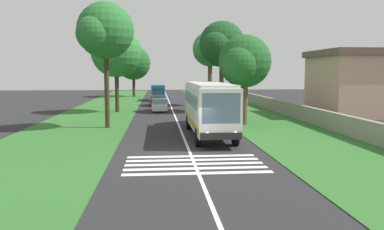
{
  "coord_description": "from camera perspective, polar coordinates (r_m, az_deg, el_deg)",
  "views": [
    {
      "loc": [
        -21.53,
        1.79,
        4.48
      ],
      "look_at": [
        4.96,
        -0.54,
        1.6
      ],
      "focal_mm": 37.02,
      "sensor_mm": 36.0,
      "label": 1
    }
  ],
  "objects": [
    {
      "name": "roadside_tree_left_0",
      "position": [
        73.44,
        -8.57,
        7.29
      ],
      "size": [
        7.54,
        6.17,
        9.22
      ],
      "color": "#3D2D1E",
      "rests_on": "grass_verge_left"
    },
    {
      "name": "trailing_car_0",
      "position": [
        46.04,
        -4.71,
        1.41
      ],
      "size": [
        4.3,
        1.78,
        1.43
      ],
      "color": "silver",
      "rests_on": "ground"
    },
    {
      "name": "grass_verge_left",
      "position": [
        37.35,
        -14.87,
        -0.88
      ],
      "size": [
        120.0,
        8.0,
        0.04
      ],
      "primitive_type": "cube",
      "color": "#2D6628",
      "rests_on": "ground"
    },
    {
      "name": "roadside_tree_right_0",
      "position": [
        44.86,
        4.14,
        9.93
      ],
      "size": [
        6.19,
        5.12,
        10.12
      ],
      "color": "#3D2D1E",
      "rests_on": "grass_verge_right"
    },
    {
      "name": "roadside_tree_right_2",
      "position": [
        33.8,
        7.38,
        7.44
      ],
      "size": [
        5.39,
        4.44,
        7.59
      ],
      "color": "brown",
      "rests_on": "grass_verge_right"
    },
    {
      "name": "grass_verge_right",
      "position": [
        38.13,
        10.2,
        -0.63
      ],
      "size": [
        120.0,
        8.0,
        0.04
      ],
      "primitive_type": "cube",
      "color": "#2D6628",
      "rests_on": "ground"
    },
    {
      "name": "ground",
      "position": [
        22.06,
        -0.27,
        -5.53
      ],
      "size": [
        160.0,
        160.0,
        0.0
      ],
      "primitive_type": "plane",
      "color": "#262628"
    },
    {
      "name": "roadside_wall",
      "position": [
        43.79,
        12.8,
        1.13
      ],
      "size": [
        70.0,
        0.4,
        1.4
      ],
      "primitive_type": "cube",
      "color": "gray",
      "rests_on": "grass_verge_right"
    },
    {
      "name": "roadside_tree_left_2",
      "position": [
        45.11,
        -11.0,
        8.73
      ],
      "size": [
        6.31,
        5.57,
        9.45
      ],
      "color": "#3D2D1E",
      "rests_on": "grass_verge_left"
    },
    {
      "name": "roadside_building",
      "position": [
        45.12,
        23.43,
        4.33
      ],
      "size": [
        9.32,
        9.89,
        6.76
      ],
      "color": "tan",
      "rests_on": "ground"
    },
    {
      "name": "trailing_minibus_0",
      "position": [
        63.25,
        -4.91,
        3.5
      ],
      "size": [
        6.0,
        2.14,
        2.53
      ],
      "color": "teal",
      "rests_on": "ground"
    },
    {
      "name": "coach_bus",
      "position": [
        27.84,
        2.4,
        1.37
      ],
      "size": [
        11.16,
        2.62,
        3.73
      ],
      "color": "silver",
      "rests_on": "ground"
    },
    {
      "name": "centre_line",
      "position": [
        36.84,
        -2.21,
        -0.8
      ],
      "size": [
        110.0,
        0.16,
        0.01
      ],
      "primitive_type": "cube",
      "color": "silver",
      "rests_on": "ground"
    },
    {
      "name": "zebra_crossing",
      "position": [
        19.54,
        0.37,
        -7.07
      ],
      "size": [
        4.05,
        6.8,
        0.01
      ],
      "color": "silver",
      "rests_on": "ground"
    },
    {
      "name": "roadside_tree_left_1",
      "position": [
        32.56,
        -12.54,
        11.55
      ],
      "size": [
        5.31,
        4.48,
        9.95
      ],
      "color": "#3D2D1E",
      "rests_on": "grass_verge_left"
    },
    {
      "name": "trailing_car_1",
      "position": [
        53.71,
        -5.12,
        2.09
      ],
      "size": [
        4.3,
        1.78,
        1.43
      ],
      "color": "#B21E1E",
      "rests_on": "ground"
    },
    {
      "name": "roadside_tree_right_1",
      "position": [
        53.36,
        2.46,
        9.28
      ],
      "size": [
        5.9,
        4.74,
        9.87
      ],
      "color": "brown",
      "rests_on": "grass_verge_right"
    },
    {
      "name": "utility_pole",
      "position": [
        35.49,
        6.94,
        5.25
      ],
      "size": [
        0.24,
        1.4,
        7.5
      ],
      "color": "#473828",
      "rests_on": "grass_verge_right"
    }
  ]
}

